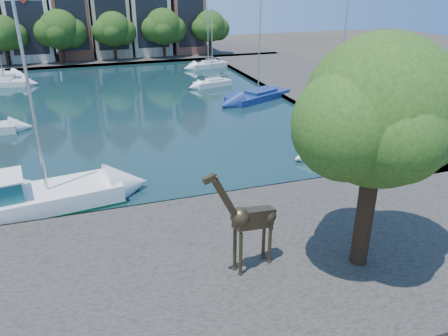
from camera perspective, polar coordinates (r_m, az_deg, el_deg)
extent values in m
plane|color=#38332B|center=(27.05, -7.58, -5.13)|extent=(160.00, 160.00, 0.00)
cube|color=black|center=(49.29, -13.16, 7.93)|extent=(38.00, 50.00, 0.08)
cube|color=#46413C|center=(21.14, -3.76, -13.32)|extent=(50.00, 14.00, 0.50)
cube|color=#46413C|center=(80.50, -15.74, 13.82)|extent=(60.00, 16.00, 0.50)
cube|color=#46413C|center=(57.01, 12.99, 10.27)|extent=(14.00, 52.00, 0.50)
cylinder|color=#332114|center=(20.84, 17.96, -5.33)|extent=(0.80, 0.80, 5.50)
sphere|color=#224513|center=(19.11, 19.72, 7.02)|extent=(6.40, 6.40, 6.40)
sphere|color=#224513|center=(20.71, 23.24, 5.85)|extent=(4.80, 4.80, 4.80)
sphere|color=#224513|center=(17.88, 15.82, 5.35)|extent=(4.48, 4.48, 4.48)
cube|color=silver|center=(79.98, -24.00, 16.66)|extent=(6.37, 9.00, 10.50)
cube|color=black|center=(75.53, -24.23, 16.32)|extent=(5.20, 0.05, 7.88)
cube|color=brown|center=(79.61, -19.30, 18.23)|extent=(5.39, 9.00, 13.00)
cube|color=black|center=(75.15, -19.27, 17.97)|extent=(4.40, 0.05, 9.75)
cube|color=tan|center=(79.90, -14.73, 18.22)|extent=(5.88, 9.00, 11.50)
cube|color=black|center=(75.45, -14.43, 17.96)|extent=(4.80, 0.05, 8.62)
cube|color=beige|center=(80.63, -9.91, 18.84)|extent=(6.37, 9.00, 12.00)
cube|color=black|center=(76.22, -9.34, 18.61)|extent=(5.20, 0.05, 9.00)
cube|color=brown|center=(81.95, -5.15, 18.62)|extent=(5.39, 9.00, 10.50)
cube|color=black|center=(77.62, -4.32, 18.37)|extent=(4.40, 0.05, 7.88)
cylinder|color=#332114|center=(75.35, -26.51, 13.07)|extent=(0.50, 0.50, 3.20)
sphere|color=#1D3A11|center=(74.96, -26.96, 15.42)|extent=(5.20, 5.20, 5.20)
sphere|color=#1D3A11|center=(75.12, -25.65, 15.26)|extent=(3.90, 3.90, 3.90)
cylinder|color=#332114|center=(74.71, -20.31, 13.99)|extent=(0.50, 0.50, 3.20)
sphere|color=#1D3A11|center=(74.29, -20.69, 16.56)|extent=(6.00, 6.00, 6.00)
sphere|color=#1D3A11|center=(74.63, -19.20, 16.32)|extent=(4.50, 4.50, 4.50)
sphere|color=#1D3A11|center=(73.99, -21.98, 16.11)|extent=(4.20, 4.20, 4.20)
cylinder|color=#332114|center=(74.93, -14.03, 14.75)|extent=(0.50, 0.50, 3.20)
sphere|color=#1D3A11|center=(74.53, -14.29, 17.19)|extent=(5.40, 5.40, 5.40)
sphere|color=#1D3A11|center=(75.03, -12.98, 16.93)|extent=(4.05, 4.05, 4.05)
sphere|color=#1D3A11|center=(74.05, -15.43, 16.82)|extent=(3.78, 3.78, 3.78)
cylinder|color=#332114|center=(75.99, -7.83, 15.33)|extent=(0.50, 0.50, 3.20)
sphere|color=#1D3A11|center=(75.58, -7.97, 17.84)|extent=(5.80, 5.80, 5.80)
sphere|color=#1D3A11|center=(76.28, -6.65, 17.51)|extent=(4.35, 4.35, 4.35)
sphere|color=#1D3A11|center=(74.94, -9.15, 17.49)|extent=(4.06, 4.06, 4.06)
cylinder|color=#332114|center=(77.86, -1.82, 15.73)|extent=(0.50, 0.50, 3.20)
sphere|color=#1D3A11|center=(77.48, -1.86, 18.04)|extent=(5.20, 5.20, 5.20)
sphere|color=#1D3A11|center=(78.28, -0.77, 17.73)|extent=(3.90, 3.90, 3.90)
sphere|color=#1D3A11|center=(76.73, -2.84, 17.78)|extent=(3.64, 3.64, 3.64)
cylinder|color=#3B2F1D|center=(19.87, 2.19, -11.19)|extent=(0.17, 0.17, 2.20)
cylinder|color=#3B2F1D|center=(20.18, 1.42, -10.57)|extent=(0.17, 0.17, 2.20)
cylinder|color=#3B2F1D|center=(20.74, 6.00, -9.66)|extent=(0.17, 0.17, 2.20)
cylinder|color=#3B2F1D|center=(21.03, 5.20, -9.10)|extent=(0.17, 0.17, 2.20)
cube|color=#3B2F1D|center=(19.69, 3.98, -6.53)|extent=(2.21, 1.12, 1.28)
cylinder|color=#3B2F1D|center=(18.19, 0.19, -4.04)|extent=(1.44, 0.68, 2.27)
cube|color=#3B2F1D|center=(17.33, -1.87, -1.42)|extent=(0.64, 0.34, 0.35)
cube|color=white|center=(28.43, -24.53, -3.88)|extent=(11.44, 4.81, 1.47)
cylinder|color=#B2B2B7|center=(26.43, -23.94, 8.36)|extent=(0.18, 0.18, 11.30)
cube|color=silver|center=(63.44, -26.70, 9.97)|extent=(6.14, 3.45, 0.89)
cube|color=silver|center=(63.39, -26.75, 10.23)|extent=(2.82, 2.03, 0.50)
cube|color=silver|center=(35.84, 14.03, 2.75)|extent=(5.92, 3.35, 0.94)
cube|color=silver|center=(35.73, 14.08, 3.22)|extent=(2.73, 1.96, 0.52)
cylinder|color=#B2B2B7|center=(34.25, 15.01, 11.96)|extent=(0.13, 0.13, 11.23)
cube|color=navy|center=(50.43, 4.45, 9.44)|extent=(8.44, 5.89, 0.95)
cube|color=navy|center=(50.35, 4.47, 9.79)|extent=(4.00, 3.25, 0.53)
cylinder|color=#B2B2B7|center=(49.22, 4.71, 16.95)|extent=(0.13, 0.13, 12.76)
cube|color=silver|center=(56.67, -1.51, 11.06)|extent=(5.08, 2.83, 0.88)
cube|color=silver|center=(56.61, -1.52, 11.35)|extent=(2.33, 1.67, 0.49)
cylinder|color=#B2B2B7|center=(55.84, -1.57, 15.69)|extent=(0.12, 0.12, 8.75)
cube|color=silver|center=(68.74, -2.05, 13.35)|extent=(6.14, 3.30, 0.96)
cube|color=silver|center=(68.69, -2.06, 13.61)|extent=(2.81, 1.97, 0.53)
cylinder|color=#B2B2B7|center=(68.08, -2.11, 17.01)|extent=(0.13, 0.13, 8.31)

